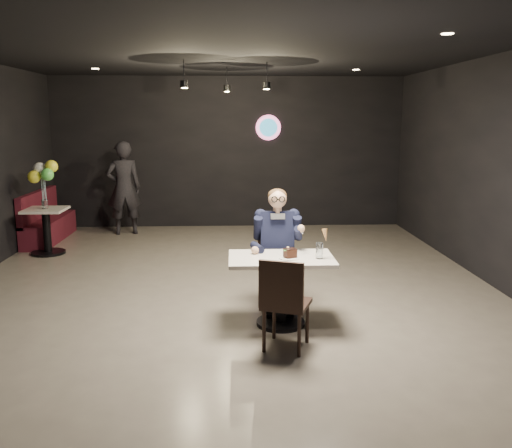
{
  "coord_description": "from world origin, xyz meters",
  "views": [
    {
      "loc": [
        0.08,
        -6.48,
        2.18
      ],
      "look_at": [
        0.34,
        -0.38,
        0.99
      ],
      "focal_mm": 38.0,
      "sensor_mm": 36.0,
      "label": 1
    }
  ],
  "objects_px": {
    "seated_man": "(277,247)",
    "main_table": "(281,291)",
    "side_table": "(47,230)",
    "balloon_vase": "(45,204)",
    "passerby": "(124,188)",
    "booth_bench": "(48,216)",
    "chair_far": "(277,269)",
    "sundae_glass": "(319,251)",
    "chair_near": "(286,302)"
  },
  "relations": [
    {
      "from": "main_table",
      "to": "seated_man",
      "type": "xyz_separation_m",
      "value": [
        -0.0,
        0.55,
        0.34
      ]
    },
    {
      "from": "main_table",
      "to": "seated_man",
      "type": "distance_m",
      "value": 0.65
    },
    {
      "from": "sundae_glass",
      "to": "booth_bench",
      "type": "bearing_deg",
      "value": 134.26
    },
    {
      "from": "chair_far",
      "to": "side_table",
      "type": "relative_size",
      "value": 1.18
    },
    {
      "from": "booth_bench",
      "to": "passerby",
      "type": "bearing_deg",
      "value": 22.64
    },
    {
      "from": "side_table",
      "to": "passerby",
      "type": "distance_m",
      "value": 1.88
    },
    {
      "from": "seated_man",
      "to": "main_table",
      "type": "bearing_deg",
      "value": -90.0
    },
    {
      "from": "main_table",
      "to": "passerby",
      "type": "height_order",
      "value": "passerby"
    },
    {
      "from": "chair_near",
      "to": "seated_man",
      "type": "bearing_deg",
      "value": 110.43
    },
    {
      "from": "main_table",
      "to": "passerby",
      "type": "distance_m",
      "value": 5.45
    },
    {
      "from": "seated_man",
      "to": "side_table",
      "type": "xyz_separation_m",
      "value": [
        -3.53,
        2.71,
        -0.33
      ]
    },
    {
      "from": "chair_far",
      "to": "side_table",
      "type": "height_order",
      "value": "chair_far"
    },
    {
      "from": "booth_bench",
      "to": "balloon_vase",
      "type": "distance_m",
      "value": 1.11
    },
    {
      "from": "sundae_glass",
      "to": "seated_man",
      "type": "bearing_deg",
      "value": 121.87
    },
    {
      "from": "main_table",
      "to": "side_table",
      "type": "bearing_deg",
      "value": 137.34
    },
    {
      "from": "main_table",
      "to": "side_table",
      "type": "height_order",
      "value": "side_table"
    },
    {
      "from": "chair_far",
      "to": "side_table",
      "type": "xyz_separation_m",
      "value": [
        -3.53,
        2.71,
        -0.07
      ]
    },
    {
      "from": "main_table",
      "to": "chair_near",
      "type": "height_order",
      "value": "chair_near"
    },
    {
      "from": "balloon_vase",
      "to": "passerby",
      "type": "height_order",
      "value": "passerby"
    },
    {
      "from": "main_table",
      "to": "sundae_glass",
      "type": "xyz_separation_m",
      "value": [
        0.39,
        -0.08,
        0.46
      ]
    },
    {
      "from": "side_table",
      "to": "sundae_glass",
      "type": "bearing_deg",
      "value": -40.35
    },
    {
      "from": "main_table",
      "to": "chair_far",
      "type": "height_order",
      "value": "chair_far"
    },
    {
      "from": "seated_man",
      "to": "booth_bench",
      "type": "distance_m",
      "value": 5.34
    },
    {
      "from": "chair_far",
      "to": "sundae_glass",
      "type": "distance_m",
      "value": 0.83
    },
    {
      "from": "seated_man",
      "to": "passerby",
      "type": "distance_m",
      "value": 4.95
    },
    {
      "from": "main_table",
      "to": "balloon_vase",
      "type": "distance_m",
      "value": 4.83
    },
    {
      "from": "chair_far",
      "to": "booth_bench",
      "type": "distance_m",
      "value": 5.33
    },
    {
      "from": "seated_man",
      "to": "balloon_vase",
      "type": "relative_size",
      "value": 9.67
    },
    {
      "from": "seated_man",
      "to": "booth_bench",
      "type": "relative_size",
      "value": 0.8
    },
    {
      "from": "passerby",
      "to": "seated_man",
      "type": "bearing_deg",
      "value": 107.09
    },
    {
      "from": "main_table",
      "to": "balloon_vase",
      "type": "xyz_separation_m",
      "value": [
        -3.53,
        3.26,
        0.45
      ]
    },
    {
      "from": "main_table",
      "to": "passerby",
      "type": "relative_size",
      "value": 0.62
    },
    {
      "from": "sundae_glass",
      "to": "balloon_vase",
      "type": "bearing_deg",
      "value": 139.65
    },
    {
      "from": "seated_man",
      "to": "passerby",
      "type": "xyz_separation_m",
      "value": [
        -2.57,
        4.23,
        0.16
      ]
    },
    {
      "from": "chair_near",
      "to": "seated_man",
      "type": "distance_m",
      "value": 1.17
    },
    {
      "from": "main_table",
      "to": "side_table",
      "type": "xyz_separation_m",
      "value": [
        -3.53,
        3.26,
        0.02
      ]
    },
    {
      "from": "sundae_glass",
      "to": "balloon_vase",
      "type": "height_order",
      "value": "sundae_glass"
    },
    {
      "from": "balloon_vase",
      "to": "side_table",
      "type": "bearing_deg",
      "value": 0.0
    },
    {
      "from": "booth_bench",
      "to": "side_table",
      "type": "relative_size",
      "value": 2.3
    },
    {
      "from": "seated_man",
      "to": "booth_bench",
      "type": "bearing_deg",
      "value": 135.97
    },
    {
      "from": "booth_bench",
      "to": "balloon_vase",
      "type": "bearing_deg",
      "value": -73.3
    },
    {
      "from": "seated_man",
      "to": "sundae_glass",
      "type": "xyz_separation_m",
      "value": [
        0.39,
        -0.63,
        0.11
      ]
    },
    {
      "from": "main_table",
      "to": "chair_far",
      "type": "relative_size",
      "value": 1.2
    },
    {
      "from": "side_table",
      "to": "balloon_vase",
      "type": "relative_size",
      "value": 5.25
    },
    {
      "from": "main_table",
      "to": "chair_far",
      "type": "distance_m",
      "value": 0.56
    },
    {
      "from": "booth_bench",
      "to": "side_table",
      "type": "distance_m",
      "value": 1.05
    },
    {
      "from": "booth_bench",
      "to": "passerby",
      "type": "height_order",
      "value": "passerby"
    },
    {
      "from": "main_table",
      "to": "booth_bench",
      "type": "distance_m",
      "value": 5.73
    },
    {
      "from": "balloon_vase",
      "to": "chair_near",
      "type": "bearing_deg",
      "value": -47.43
    },
    {
      "from": "main_table",
      "to": "booth_bench",
      "type": "xyz_separation_m",
      "value": [
        -3.83,
        4.26,
        0.07
      ]
    }
  ]
}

